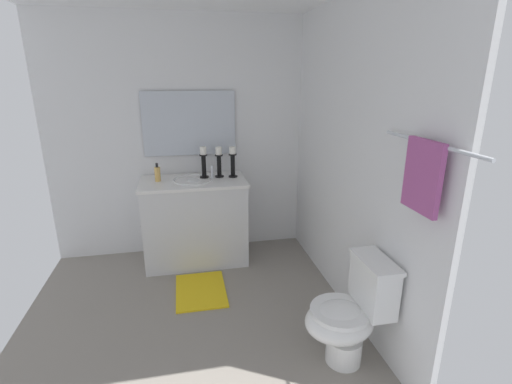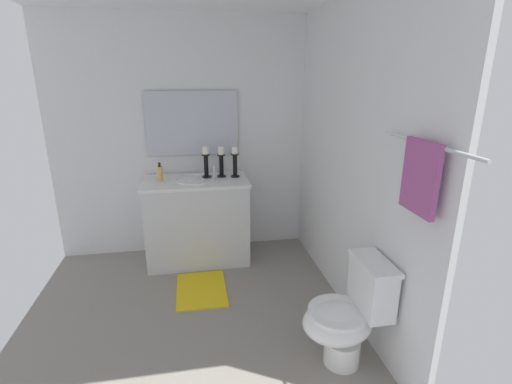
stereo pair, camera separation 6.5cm
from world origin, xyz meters
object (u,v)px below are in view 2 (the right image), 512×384
candle_holder_mid (206,161)px  toilet (347,316)px  mirror (192,123)px  bath_mat (202,290)px  sink_basin (196,184)px  soap_bottle (160,173)px  towel_bar (428,144)px  towel_near_vanity (420,177)px  candle_holder_tall (235,161)px  candle_holder_short (221,161)px  vanity_cabinet (197,220)px

candle_holder_mid → toilet: 2.04m
mirror → bath_mat: bearing=0.0°
mirror → candle_holder_mid: 0.42m
sink_basin → soap_bottle: soap_bottle is taller
toilet → towel_bar: 1.22m
towel_near_vanity → sink_basin: bearing=-149.9°
toilet → towel_bar: size_ratio=0.93×
sink_basin → towel_near_vanity: bearing=30.1°
candle_holder_mid → towel_bar: 2.32m
candle_holder_tall → towel_near_vanity: 2.14m
candle_holder_mid → toilet: size_ratio=0.42×
mirror → candle_holder_short: mirror is taller
candle_holder_short → towel_bar: 2.25m
candle_holder_short → towel_near_vanity: towel_near_vanity is taller
vanity_cabinet → towel_bar: bearing=30.5°
vanity_cabinet → candle_holder_mid: candle_holder_mid is taller
sink_basin → toilet: 1.97m
candle_holder_tall → bath_mat: bearing=-31.1°
sink_basin → mirror: bearing=-179.8°
towel_near_vanity → bath_mat: towel_near_vanity is taller
vanity_cabinet → towel_bar: size_ratio=1.30×
candle_holder_short → towel_near_vanity: (2.02, 0.85, 0.33)m
candle_holder_mid → bath_mat: bearing=-9.3°
vanity_cabinet → toilet: 1.91m
towel_near_vanity → towel_bar: bearing=90.0°
sink_basin → soap_bottle: 0.36m
sink_basin → soap_bottle: bearing=-96.4°
mirror → toilet: size_ratio=1.25×
soap_bottle → towel_bar: size_ratio=0.22×
mirror → candle_holder_mid: (0.20, 0.12, -0.35)m
sink_basin → candle_holder_short: 0.34m
towel_bar → towel_near_vanity: (0.00, -0.02, -0.17)m
vanity_cabinet → mirror: 1.00m
toilet → towel_near_vanity: (0.27, 0.20, 1.00)m
towel_near_vanity → bath_mat: (-1.32, -1.12, -1.36)m
candle_holder_tall → sink_basin: bearing=-83.3°
mirror → towel_near_vanity: size_ratio=2.44×
vanity_cabinet → towel_near_vanity: size_ratio=2.74×
vanity_cabinet → mirror: (-0.28, 0.00, 0.96)m
candle_holder_mid → soap_bottle: (0.04, -0.45, -0.09)m
candle_holder_tall → soap_bottle: (0.01, -0.74, -0.09)m
candle_holder_mid → soap_bottle: 0.47m
vanity_cabinet → bath_mat: 0.76m
candle_holder_tall → candle_holder_short: (-0.03, -0.14, -0.00)m
vanity_cabinet → candle_holder_mid: (-0.08, 0.12, 0.60)m
towel_bar → bath_mat: 2.32m
candle_holder_tall → soap_bottle: size_ratio=1.73×
mirror → candle_holder_mid: bearing=29.9°
candle_holder_mid → towel_bar: towel_bar is taller
vanity_cabinet → candle_holder_mid: size_ratio=3.32×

